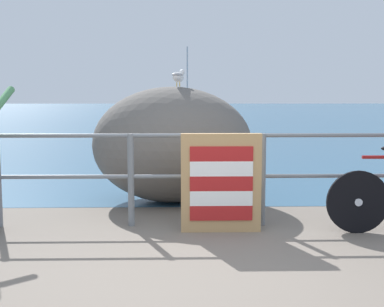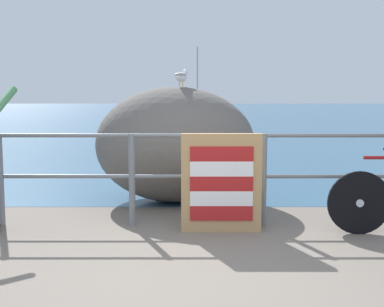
{
  "view_description": "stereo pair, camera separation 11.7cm",
  "coord_description": "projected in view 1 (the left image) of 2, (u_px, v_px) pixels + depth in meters",
  "views": [
    {
      "loc": [
        -0.18,
        -3.69,
        1.42
      ],
      "look_at": [
        -0.04,
        2.07,
        0.76
      ],
      "focal_mm": 46.33,
      "sensor_mm": 36.0,
      "label": 1
    },
    {
      "loc": [
        -0.06,
        -3.69,
        1.42
      ],
      "look_at": [
        -0.04,
        2.07,
        0.76
      ],
      "focal_mm": 46.33,
      "sensor_mm": 36.0,
      "label": 2
    }
  ],
  "objects": [
    {
      "name": "breakwater_boulder_main",
      "position": [
        172.0,
        145.0,
        6.66
      ],
      "size": [
        2.14,
        1.63,
        1.55
      ],
      "color": "#605B56",
      "rests_on": "ground"
    },
    {
      "name": "promenade_railing",
      "position": [
        197.0,
        168.0,
        5.42
      ],
      "size": [
        7.3,
        0.07,
        1.02
      ],
      "color": "slate",
      "rests_on": "ground_plane"
    },
    {
      "name": "sailboat",
      "position": [
        184.0,
        110.0,
        35.35
      ],
      "size": [
        4.58,
        2.71,
        4.9
      ],
      "rotation": [
        0.0,
        0.0,
        0.35
      ],
      "color": "white",
      "rests_on": "sea_surface"
    },
    {
      "name": "seagull",
      "position": [
        178.0,
        76.0,
        6.56
      ],
      "size": [
        0.22,
        0.33,
        0.23
      ],
      "rotation": [
        0.0,
        0.0,
        1.11
      ],
      "color": "gold",
      "rests_on": "breakwater_boulder_main"
    },
    {
      "name": "sea_surface",
      "position": [
        182.0,
        110.0,
        51.08
      ],
      "size": [
        120.0,
        90.0,
        0.01
      ],
      "primitive_type": "cube",
      "color": "#2D5675",
      "rests_on": "ground_plane"
    },
    {
      "name": "folded_deckchair_stack",
      "position": [
        221.0,
        183.0,
        5.18
      ],
      "size": [
        0.84,
        0.1,
        1.04
      ],
      "color": "tan",
      "rests_on": "ground_plane"
    },
    {
      "name": "ground_plane",
      "position": [
        184.0,
        127.0,
        23.7
      ],
      "size": [
        120.0,
        120.0,
        0.1
      ],
      "primitive_type": "cube",
      "color": "#6B6056"
    }
  ]
}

